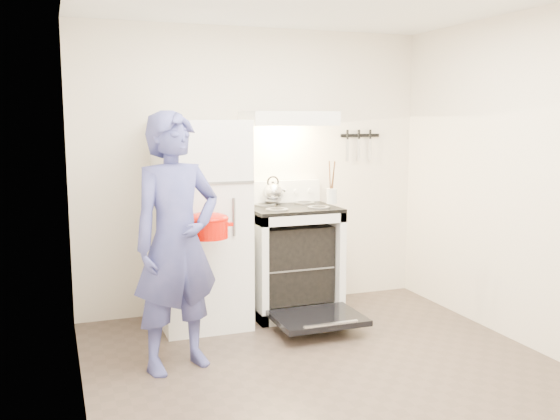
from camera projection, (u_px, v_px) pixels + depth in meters
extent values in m
plane|color=#493B32|center=(339.00, 380.00, 4.12)|extent=(3.60, 3.60, 0.00)
cube|color=silver|center=(254.00, 170.00, 5.61)|extent=(3.20, 0.02, 2.50)
cube|color=white|center=(201.00, 224.00, 5.14)|extent=(0.70, 0.70, 1.70)
cube|color=white|center=(291.00, 261.00, 5.50)|extent=(0.76, 0.65, 0.92)
cube|color=black|center=(291.00, 208.00, 5.43)|extent=(0.76, 0.65, 0.03)
cube|color=white|center=(280.00, 192.00, 5.68)|extent=(0.76, 0.07, 0.20)
cube|color=black|center=(318.00, 318.00, 5.00)|extent=(0.70, 0.54, 0.04)
cube|color=gray|center=(291.00, 264.00, 5.50)|extent=(0.60, 0.52, 0.01)
cube|color=white|center=(288.00, 118.00, 5.38)|extent=(0.76, 0.50, 0.12)
cube|color=black|center=(360.00, 135.00, 5.91)|extent=(0.40, 0.02, 0.03)
cylinder|color=#87664C|center=(285.00, 260.00, 5.58)|extent=(0.31, 0.31, 0.02)
cylinder|color=silver|center=(332.00, 196.00, 5.39)|extent=(0.10, 0.10, 0.13)
imported|color=navy|center=(177.00, 243.00, 4.20)|extent=(0.74, 0.60, 1.76)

